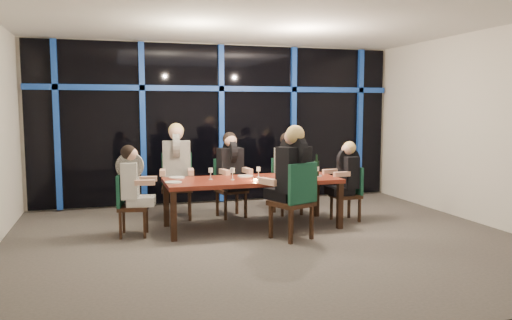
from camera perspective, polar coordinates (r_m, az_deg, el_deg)
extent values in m
plane|color=#57514C|center=(6.90, 1.44, -9.22)|extent=(7.00, 7.00, 0.00)
cube|color=silver|center=(9.55, -4.13, 4.15)|extent=(7.00, 0.04, 3.00)
cube|color=silver|center=(3.92, 15.19, 1.18)|extent=(7.00, 0.04, 3.00)
cube|color=silver|center=(8.43, 24.77, 3.35)|extent=(0.04, 6.00, 3.00)
cube|color=white|center=(6.75, 1.51, 16.14)|extent=(7.00, 6.00, 0.04)
cube|color=black|center=(9.50, -4.05, 4.14)|extent=(6.86, 0.04, 2.94)
cube|color=#163FAD|center=(9.26, -21.82, 3.67)|extent=(0.10, 0.10, 2.94)
cube|color=#163FAD|center=(9.24, -12.81, 3.95)|extent=(0.10, 0.10, 2.94)
cube|color=#163FAD|center=(9.45, -3.98, 4.13)|extent=(0.10, 0.10, 2.94)
cube|color=#163FAD|center=(9.87, 4.29, 4.21)|extent=(0.10, 0.10, 2.94)
cube|color=#163FAD|center=(10.47, 11.74, 4.21)|extent=(0.10, 0.10, 2.94)
cube|color=#163FAD|center=(9.45, -4.01, 8.14)|extent=(6.86, 0.10, 0.10)
cube|color=#FF2D14|center=(10.09, 1.70, 7.96)|extent=(0.60, 0.05, 0.35)
cube|color=maroon|center=(7.50, -0.44, -2.35)|extent=(2.60, 1.00, 0.06)
cube|color=black|center=(6.89, -9.41, -6.36)|extent=(0.08, 0.08, 0.69)
cube|color=black|center=(7.60, 9.56, -5.19)|extent=(0.08, 0.08, 0.69)
cube|color=black|center=(7.75, -10.23, -4.99)|extent=(0.08, 0.08, 0.69)
cube|color=black|center=(8.38, 6.91, -4.09)|extent=(0.08, 0.08, 0.69)
cube|color=#311B10|center=(8.24, -9.01, -3.26)|extent=(0.55, 0.55, 0.07)
cube|color=#1A533B|center=(8.41, -9.05, -1.03)|extent=(0.50, 0.12, 0.55)
cube|color=#311B10|center=(8.09, -10.37, -5.34)|extent=(0.05, 0.05, 0.46)
cube|color=#311B10|center=(8.10, -7.57, -5.29)|extent=(0.05, 0.05, 0.46)
cube|color=#311B10|center=(8.48, -10.32, -4.82)|extent=(0.05, 0.05, 0.46)
cube|color=#311B10|center=(8.48, -7.65, -4.77)|extent=(0.05, 0.05, 0.46)
cube|color=#311B10|center=(8.27, -2.85, -3.49)|extent=(0.51, 0.51, 0.06)
cube|color=#1A533B|center=(8.41, -3.39, -1.49)|extent=(0.45, 0.12, 0.50)
cube|color=#311B10|center=(8.08, -3.51, -5.43)|extent=(0.05, 0.05, 0.42)
cube|color=#311B10|center=(8.22, -1.20, -5.23)|extent=(0.05, 0.05, 0.42)
cube|color=#311B10|center=(8.40, -4.44, -4.99)|extent=(0.05, 0.05, 0.42)
cube|color=#311B10|center=(8.54, -2.21, -4.80)|extent=(0.05, 0.05, 0.42)
cube|color=#311B10|center=(8.52, 3.66, -3.26)|extent=(0.46, 0.46, 0.06)
cube|color=#1A533B|center=(8.66, 3.15, -1.35)|extent=(0.44, 0.08, 0.49)
cube|color=#311B10|center=(8.34, 3.02, -5.10)|extent=(0.04, 0.04, 0.41)
cube|color=#311B10|center=(8.48, 5.21, -4.92)|extent=(0.04, 0.04, 0.41)
cube|color=#311B10|center=(8.65, 2.11, -4.68)|extent=(0.04, 0.04, 0.41)
cube|color=#311B10|center=(8.79, 4.23, -4.52)|extent=(0.04, 0.04, 0.41)
cube|color=#311B10|center=(7.28, -13.81, -5.28)|extent=(0.47, 0.47, 0.05)
cube|color=#1A533B|center=(7.26, -15.29, -3.38)|extent=(0.11, 0.41, 0.45)
cube|color=#311B10|center=(7.14, -12.61, -7.25)|extent=(0.04, 0.04, 0.38)
cube|color=#311B10|center=(7.46, -12.36, -6.67)|extent=(0.04, 0.04, 0.38)
cube|color=#311B10|center=(7.18, -15.23, -7.24)|extent=(0.04, 0.04, 0.38)
cube|color=#311B10|center=(7.50, -14.87, -6.67)|extent=(0.04, 0.04, 0.38)
cube|color=#311B10|center=(8.12, 10.20, -4.06)|extent=(0.43, 0.43, 0.05)
cube|color=#1A533B|center=(8.17, 11.32, -2.29)|extent=(0.07, 0.41, 0.45)
cube|color=#311B10|center=(8.22, 8.62, -5.44)|extent=(0.04, 0.04, 0.38)
cube|color=#311B10|center=(7.94, 9.74, -5.86)|extent=(0.04, 0.04, 0.38)
cube|color=#311B10|center=(8.37, 10.57, -5.25)|extent=(0.04, 0.04, 0.38)
cube|color=#311B10|center=(8.10, 11.74, -5.66)|extent=(0.04, 0.04, 0.38)
cube|color=#311B10|center=(6.92, 4.05, -4.95)|extent=(0.65, 0.65, 0.07)
cube|color=#1A533B|center=(6.71, 5.38, -2.71)|extent=(0.48, 0.25, 0.55)
cube|color=#311B10|center=(7.25, 4.08, -6.59)|extent=(0.06, 0.06, 0.46)
cube|color=#311B10|center=(6.98, 1.70, -7.06)|extent=(0.06, 0.06, 0.46)
cube|color=#311B10|center=(6.97, 6.37, -7.12)|extent=(0.06, 0.06, 0.46)
cube|color=#311B10|center=(6.70, 3.98, -7.64)|extent=(0.06, 0.06, 0.46)
cube|color=black|center=(8.09, -9.02, -2.64)|extent=(0.45, 0.51, 0.15)
cube|color=black|center=(8.22, -9.07, 0.03)|extent=(0.47, 0.32, 0.61)
cylinder|color=black|center=(8.20, -9.09, 1.71)|extent=(0.17, 0.47, 0.46)
sphere|color=tan|center=(8.16, -9.12, 3.08)|extent=(0.23, 0.23, 0.23)
sphere|color=tan|center=(8.21, -9.12, 3.32)|extent=(0.25, 0.25, 0.25)
cube|color=tan|center=(7.98, -10.61, -1.41)|extent=(0.13, 0.34, 0.09)
cube|color=tan|center=(7.98, -7.46, -1.35)|extent=(0.13, 0.34, 0.09)
cube|color=black|center=(8.14, -2.52, -2.93)|extent=(0.42, 0.47, 0.14)
cube|color=black|center=(8.24, -2.97, -0.53)|extent=(0.43, 0.30, 0.55)
cylinder|color=black|center=(8.22, -2.98, 0.98)|extent=(0.17, 0.43, 0.42)
sphere|color=tan|center=(8.19, -2.94, 2.21)|extent=(0.21, 0.21, 0.21)
sphere|color=black|center=(8.22, -3.04, 2.44)|extent=(0.23, 0.23, 0.23)
cube|color=tan|center=(7.96, -3.61, -1.37)|extent=(0.13, 0.31, 0.08)
cube|color=tan|center=(8.12, -1.03, -1.21)|extent=(0.13, 0.31, 0.08)
cube|color=beige|center=(8.40, 3.98, -2.72)|extent=(0.37, 0.43, 0.14)
cube|color=beige|center=(8.50, 3.57, -0.43)|extent=(0.40, 0.26, 0.55)
cylinder|color=beige|center=(8.48, 3.58, 1.00)|extent=(0.12, 0.41, 0.41)
sphere|color=tan|center=(8.45, 3.64, 2.18)|extent=(0.20, 0.20, 0.20)
sphere|color=black|center=(8.48, 3.54, 2.39)|extent=(0.22, 0.22, 0.22)
cube|color=tan|center=(8.22, 2.98, -1.13)|extent=(0.10, 0.30, 0.08)
cube|color=tan|center=(8.38, 5.43, -1.01)|extent=(0.10, 0.30, 0.08)
cube|color=black|center=(7.25, -12.97, -4.57)|extent=(0.43, 0.39, 0.13)
cube|color=black|center=(7.21, -14.18, -2.23)|extent=(0.28, 0.39, 0.51)
cylinder|color=black|center=(7.19, -14.22, -0.65)|extent=(0.39, 0.15, 0.38)
sphere|color=tan|center=(7.17, -14.11, 0.65)|extent=(0.19, 0.19, 0.19)
sphere|color=black|center=(7.17, -14.40, 0.86)|extent=(0.21, 0.21, 0.21)
cube|color=tan|center=(7.01, -12.59, -2.54)|extent=(0.28, 0.12, 0.07)
cube|color=tan|center=(7.37, -12.32, -2.12)|extent=(0.28, 0.12, 0.07)
cube|color=black|center=(8.05, 9.54, -3.48)|extent=(0.40, 0.35, 0.13)
cube|color=black|center=(8.08, 10.47, -1.34)|extent=(0.24, 0.37, 0.50)
cylinder|color=black|center=(8.05, 10.49, 0.05)|extent=(0.38, 0.11, 0.38)
sphere|color=tan|center=(8.03, 10.41, 1.19)|extent=(0.19, 0.19, 0.19)
sphere|color=tan|center=(8.04, 10.63, 1.39)|extent=(0.21, 0.21, 0.21)
cube|color=tan|center=(8.12, 8.51, -1.29)|extent=(0.27, 0.09, 0.07)
cube|color=tan|center=(7.81, 9.77, -1.61)|extent=(0.27, 0.09, 0.07)
cube|color=black|center=(6.99, 3.30, -3.90)|extent=(0.55, 0.58, 0.15)
cube|color=black|center=(6.81, 4.34, -1.07)|extent=(0.51, 0.42, 0.62)
cylinder|color=black|center=(6.78, 4.35, 0.97)|extent=(0.28, 0.47, 0.46)
sphere|color=tan|center=(6.79, 4.24, 2.66)|extent=(0.23, 0.23, 0.23)
sphere|color=tan|center=(6.75, 4.50, 2.92)|extent=(0.25, 0.25, 0.25)
cube|color=tan|center=(7.18, 4.12, -2.15)|extent=(0.21, 0.34, 0.09)
cube|color=tan|center=(6.88, 1.46, -2.49)|extent=(0.21, 0.34, 0.09)
cylinder|color=white|center=(7.65, -9.02, -1.98)|extent=(0.24, 0.24, 0.01)
cylinder|color=white|center=(7.71, -1.23, -1.84)|extent=(0.24, 0.24, 0.01)
cylinder|color=white|center=(7.97, 5.29, -1.60)|extent=(0.24, 0.24, 0.01)
cylinder|color=white|center=(7.17, -9.43, -2.52)|extent=(0.24, 0.24, 0.01)
cylinder|color=white|center=(7.79, 6.69, -1.79)|extent=(0.24, 0.24, 0.01)
cylinder|color=white|center=(7.28, 1.01, -2.31)|extent=(0.24, 0.24, 0.01)
cylinder|color=black|center=(7.71, 6.94, -0.99)|extent=(0.08, 0.08, 0.25)
cylinder|color=black|center=(7.70, 6.96, 0.29)|extent=(0.03, 0.03, 0.09)
cylinder|color=silver|center=(7.71, 6.94, -0.99)|extent=(0.08, 0.08, 0.07)
cylinder|color=silver|center=(7.52, 5.32, -1.36)|extent=(0.11, 0.11, 0.20)
cylinder|color=silver|center=(7.54, 5.75, -1.19)|extent=(0.02, 0.02, 0.14)
cylinder|color=#FFAB4C|center=(7.27, -0.12, -2.26)|extent=(0.05, 0.05, 0.03)
cylinder|color=white|center=(7.37, -2.71, -2.25)|extent=(0.06, 0.06, 0.01)
cylinder|color=white|center=(7.36, -2.71, -1.85)|extent=(0.01, 0.01, 0.10)
cylinder|color=white|center=(7.35, -2.71, -1.20)|extent=(0.07, 0.07, 0.07)
cylinder|color=silver|center=(7.62, 0.29, -1.96)|extent=(0.06, 0.06, 0.01)
cylinder|color=silver|center=(7.62, 0.29, -1.61)|extent=(0.01, 0.01, 0.09)
cylinder|color=silver|center=(7.61, 0.29, -1.04)|extent=(0.06, 0.06, 0.06)
cylinder|color=silver|center=(7.55, 3.14, -2.05)|extent=(0.06, 0.06, 0.01)
cylinder|color=silver|center=(7.54, 3.14, -1.66)|extent=(0.01, 0.01, 0.10)
cylinder|color=silver|center=(7.53, 3.15, -1.03)|extent=(0.07, 0.07, 0.07)
cylinder|color=silver|center=(7.43, -5.20, -2.20)|extent=(0.06, 0.06, 0.01)
cylinder|color=silver|center=(7.42, -5.20, -1.80)|extent=(0.01, 0.01, 0.10)
cylinder|color=silver|center=(7.41, -5.21, -1.17)|extent=(0.07, 0.07, 0.07)
cylinder|color=silver|center=(7.93, 5.80, -1.68)|extent=(0.06, 0.06, 0.01)
cylinder|color=silver|center=(7.92, 5.80, -1.33)|extent=(0.01, 0.01, 0.09)
cylinder|color=silver|center=(7.91, 5.81, -0.77)|extent=(0.06, 0.06, 0.06)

